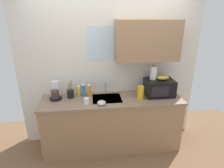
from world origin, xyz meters
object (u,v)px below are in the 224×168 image
object	(u,v)px
coffee_maker	(56,92)
dish_soap_bottle_orange	(89,90)
microwave	(159,88)
dish_soap_bottle_blue	(83,90)
utensil_crock	(71,94)
cereal_canister	(141,92)
paper_towel_roll	(153,73)
banana_bunch	(163,78)
small_bowl	(102,103)
mug_white	(87,101)
dish_soap_bottle_yellow	(79,90)

from	to	relation	value
coffee_maker	dish_soap_bottle_orange	world-z (taller)	coffee_maker
microwave	dish_soap_bottle_blue	bearing A→B (deg)	175.18
coffee_maker	dish_soap_bottle_blue	bearing A→B (deg)	5.86
dish_soap_bottle_orange	utensil_crock	distance (m)	0.30
cereal_canister	dish_soap_bottle_orange	bearing A→B (deg)	166.00
paper_towel_roll	utensil_crock	xyz separation A→B (m)	(-1.35, 0.02, -0.31)
banana_bunch	paper_towel_roll	size ratio (longest dim) A/B	0.91
dish_soap_bottle_blue	small_bowl	size ratio (longest dim) A/B	1.77
utensil_crock	dish_soap_bottle_blue	bearing A→B (deg)	9.13
mug_white	utensil_crock	xyz separation A→B (m)	(-0.26, 0.26, 0.02)
small_bowl	cereal_canister	bearing A→B (deg)	13.37
mug_white	dish_soap_bottle_orange	bearing A→B (deg)	82.21
utensil_crock	dish_soap_bottle_yellow	bearing A→B (deg)	29.04
microwave	coffee_maker	world-z (taller)	coffee_maker
coffee_maker	dish_soap_bottle_blue	distance (m)	0.44
paper_towel_roll	utensil_crock	distance (m)	1.39
coffee_maker	dish_soap_bottle_yellow	bearing A→B (deg)	13.13
dish_soap_bottle_orange	dish_soap_bottle_yellow	size ratio (longest dim) A/B	1.13
dish_soap_bottle_orange	dish_soap_bottle_yellow	world-z (taller)	dish_soap_bottle_orange
dish_soap_bottle_orange	mug_white	bearing A→B (deg)	-97.79
paper_towel_roll	cereal_canister	distance (m)	0.39
microwave	banana_bunch	distance (m)	0.18
cereal_canister	microwave	bearing A→B (deg)	16.17
cereal_canister	small_bowl	world-z (taller)	cereal_canister
utensil_crock	mug_white	bearing A→B (deg)	-45.05
coffee_maker	dish_soap_bottle_yellow	xyz separation A→B (m)	(0.36, 0.08, -0.01)
coffee_maker	dish_soap_bottle_blue	xyz separation A→B (m)	(0.44, 0.04, 0.00)
paper_towel_roll	dish_soap_bottle_blue	xyz separation A→B (m)	(-1.14, 0.05, -0.27)
dish_soap_bottle_orange	dish_soap_bottle_yellow	bearing A→B (deg)	166.52
dish_soap_bottle_blue	cereal_canister	bearing A→B (deg)	-12.69
mug_white	utensil_crock	world-z (taller)	utensil_crock
coffee_maker	utensil_crock	xyz separation A→B (m)	(0.23, 0.01, -0.03)
dish_soap_bottle_blue	dish_soap_bottle_yellow	size ratio (longest dim) A/B	1.17
microwave	paper_towel_roll	xyz separation A→B (m)	(-0.10, 0.05, 0.24)
banana_bunch	dish_soap_bottle_blue	size ratio (longest dim) A/B	0.87
coffee_maker	small_bowl	distance (m)	0.78
banana_bunch	utensil_crock	bearing A→B (deg)	177.34
microwave	cereal_canister	bearing A→B (deg)	-163.83
small_bowl	coffee_maker	bearing A→B (deg)	156.51
paper_towel_roll	dish_soap_bottle_yellow	world-z (taller)	paper_towel_roll
dish_soap_bottle_orange	dish_soap_bottle_blue	bearing A→B (deg)	179.37
coffee_maker	mug_white	world-z (taller)	coffee_maker
microwave	banana_bunch	size ratio (longest dim) A/B	2.30
banana_bunch	dish_soap_bottle_yellow	world-z (taller)	banana_bunch
cereal_canister	banana_bunch	bearing A→B (deg)	14.38
dish_soap_bottle_blue	mug_white	size ratio (longest dim) A/B	2.42
dish_soap_bottle_orange	coffee_maker	bearing A→B (deg)	-175.26
banana_bunch	dish_soap_bottle_blue	distance (m)	1.31
coffee_maker	dish_soap_bottle_orange	xyz separation A→B (m)	(0.53, 0.04, -0.00)
microwave	small_bowl	world-z (taller)	microwave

